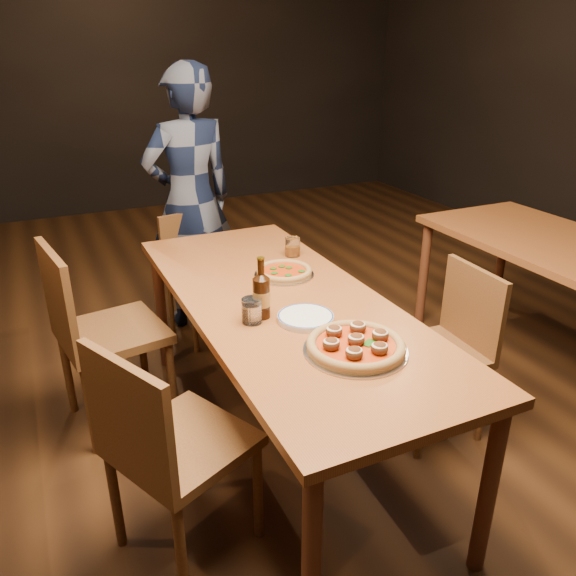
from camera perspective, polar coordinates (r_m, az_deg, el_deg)
name	(u,v)px	position (r m, az deg, el deg)	size (l,w,h in m)	color
ground	(284,440)	(2.80, -0.45, -15.17)	(9.00, 9.00, 0.00)	black
room_shell	(282,12)	(2.19, -0.62, 26.26)	(9.00, 9.00, 9.00)	black
table_main	(283,314)	(2.44, -0.50, -2.63)	(0.80, 2.00, 0.75)	brown
chair_main_nw	(182,442)	(2.09, -10.68, -15.09)	(0.43, 0.43, 0.93)	#5E2918
chair_main_sw	(112,331)	(2.82, -17.42, -4.17)	(0.46, 0.46, 0.99)	#5E2918
chair_main_e	(435,352)	(2.73, 14.73, -6.27)	(0.40, 0.40, 0.86)	#5E2918
chair_end	(204,276)	(3.56, -8.56, 1.18)	(0.38, 0.38, 0.82)	#5E2918
pizza_meatball	(356,345)	(2.01, 6.90, -5.76)	(0.37, 0.37, 0.07)	#B7B7BF
pizza_margherita	(284,272)	(2.64, -0.39, 1.68)	(0.28, 0.28, 0.04)	#B7B7BF
plate_stack	(306,318)	(2.22, 1.79, -3.04)	(0.22, 0.22, 0.02)	white
beer_bottle	(261,297)	(2.21, -2.71, -0.89)	(0.07, 0.07, 0.25)	black
water_glass	(252,311)	(2.19, -3.69, -2.31)	(0.08, 0.08, 0.10)	white
amber_glass	(293,247)	(2.88, 0.46, 4.21)	(0.08, 0.08, 0.10)	#A65512
diner	(190,200)	(3.68, -9.90, 8.77)	(0.61, 0.40, 1.67)	black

